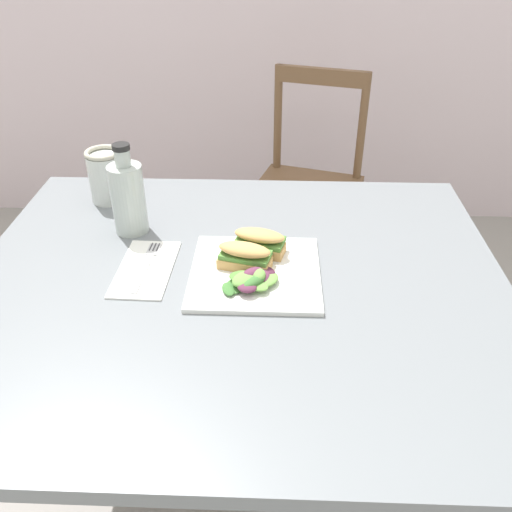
{
  "coord_description": "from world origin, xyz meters",
  "views": [
    {
      "loc": [
        0.1,
        -0.89,
        1.39
      ],
      "look_at": [
        0.06,
        0.07,
        0.76
      ],
      "focal_mm": 37.91,
      "sensor_mm": 36.0,
      "label": 1
    }
  ],
  "objects_px": {
    "chair_wooden_far": "(308,186)",
    "bottle_cold_brew": "(129,201)",
    "mason_jar_iced_tea": "(107,178)",
    "dining_table": "(237,328)",
    "sandwich_half_back": "(260,241)",
    "fork_on_napkin": "(148,263)",
    "sandwich_half_front": "(245,256)",
    "plate_lunch": "(255,273)"
  },
  "relations": [
    {
      "from": "sandwich_half_back",
      "to": "plate_lunch",
      "type": "bearing_deg",
      "value": -95.37
    },
    {
      "from": "chair_wooden_far",
      "to": "bottle_cold_brew",
      "type": "height_order",
      "value": "bottle_cold_brew"
    },
    {
      "from": "fork_on_napkin",
      "to": "mason_jar_iced_tea",
      "type": "xyz_separation_m",
      "value": [
        -0.16,
        0.3,
        0.06
      ]
    },
    {
      "from": "sandwich_half_front",
      "to": "bottle_cold_brew",
      "type": "bearing_deg",
      "value": 149.97
    },
    {
      "from": "bottle_cold_brew",
      "to": "fork_on_napkin",
      "type": "bearing_deg",
      "value": -65.46
    },
    {
      "from": "sandwich_half_front",
      "to": "fork_on_napkin",
      "type": "distance_m",
      "value": 0.21
    },
    {
      "from": "sandwich_half_back",
      "to": "bottle_cold_brew",
      "type": "distance_m",
      "value": 0.32
    },
    {
      "from": "sandwich_half_back",
      "to": "sandwich_half_front",
      "type": "bearing_deg",
      "value": -116.6
    },
    {
      "from": "sandwich_half_front",
      "to": "bottle_cold_brew",
      "type": "relative_size",
      "value": 0.56
    },
    {
      "from": "fork_on_napkin",
      "to": "dining_table",
      "type": "bearing_deg",
      "value": -14.98
    },
    {
      "from": "dining_table",
      "to": "fork_on_napkin",
      "type": "distance_m",
      "value": 0.24
    },
    {
      "from": "sandwich_half_front",
      "to": "mason_jar_iced_tea",
      "type": "distance_m",
      "value": 0.48
    },
    {
      "from": "chair_wooden_far",
      "to": "plate_lunch",
      "type": "distance_m",
      "value": 1.09
    },
    {
      "from": "sandwich_half_back",
      "to": "mason_jar_iced_tea",
      "type": "relative_size",
      "value": 0.87
    },
    {
      "from": "plate_lunch",
      "to": "bottle_cold_brew",
      "type": "distance_m",
      "value": 0.35
    },
    {
      "from": "chair_wooden_far",
      "to": "fork_on_napkin",
      "type": "relative_size",
      "value": 4.68
    },
    {
      "from": "plate_lunch",
      "to": "bottle_cold_brew",
      "type": "relative_size",
      "value": 1.25
    },
    {
      "from": "dining_table",
      "to": "sandwich_half_front",
      "type": "bearing_deg",
      "value": 66.05
    },
    {
      "from": "dining_table",
      "to": "mason_jar_iced_tea",
      "type": "relative_size",
      "value": 8.18
    },
    {
      "from": "bottle_cold_brew",
      "to": "mason_jar_iced_tea",
      "type": "xyz_separation_m",
      "value": [
        -0.09,
        0.15,
        -0.02
      ]
    },
    {
      "from": "plate_lunch",
      "to": "fork_on_napkin",
      "type": "distance_m",
      "value": 0.23
    },
    {
      "from": "sandwich_half_front",
      "to": "mason_jar_iced_tea",
      "type": "height_order",
      "value": "mason_jar_iced_tea"
    },
    {
      "from": "chair_wooden_far",
      "to": "sandwich_half_front",
      "type": "relative_size",
      "value": 7.3
    },
    {
      "from": "sandwich_half_back",
      "to": "mason_jar_iced_tea",
      "type": "height_order",
      "value": "mason_jar_iced_tea"
    },
    {
      "from": "dining_table",
      "to": "bottle_cold_brew",
      "type": "relative_size",
      "value": 5.22
    },
    {
      "from": "mason_jar_iced_tea",
      "to": "chair_wooden_far",
      "type": "bearing_deg",
      "value": 51.69
    },
    {
      "from": "dining_table",
      "to": "mason_jar_iced_tea",
      "type": "height_order",
      "value": "mason_jar_iced_tea"
    },
    {
      "from": "fork_on_napkin",
      "to": "bottle_cold_brew",
      "type": "bearing_deg",
      "value": 114.54
    },
    {
      "from": "plate_lunch",
      "to": "sandwich_half_front",
      "type": "bearing_deg",
      "value": 150.78
    },
    {
      "from": "chair_wooden_far",
      "to": "bottle_cold_brew",
      "type": "relative_size",
      "value": 4.06
    },
    {
      "from": "dining_table",
      "to": "sandwich_half_back",
      "type": "bearing_deg",
      "value": 64.41
    },
    {
      "from": "sandwich_half_back",
      "to": "fork_on_napkin",
      "type": "height_order",
      "value": "sandwich_half_back"
    },
    {
      "from": "dining_table",
      "to": "fork_on_napkin",
      "type": "xyz_separation_m",
      "value": [
        -0.19,
        0.05,
        0.13
      ]
    },
    {
      "from": "mason_jar_iced_tea",
      "to": "sandwich_half_front",
      "type": "bearing_deg",
      "value": -40.21
    },
    {
      "from": "dining_table",
      "to": "bottle_cold_brew",
      "type": "height_order",
      "value": "bottle_cold_brew"
    },
    {
      "from": "chair_wooden_far",
      "to": "fork_on_napkin",
      "type": "height_order",
      "value": "chair_wooden_far"
    },
    {
      "from": "sandwich_half_front",
      "to": "chair_wooden_far",
      "type": "bearing_deg",
      "value": 79.42
    },
    {
      "from": "dining_table",
      "to": "sandwich_half_back",
      "type": "relative_size",
      "value": 9.39
    },
    {
      "from": "chair_wooden_far",
      "to": "bottle_cold_brew",
      "type": "distance_m",
      "value": 1.05
    },
    {
      "from": "dining_table",
      "to": "bottle_cold_brew",
      "type": "xyz_separation_m",
      "value": [
        -0.26,
        0.19,
        0.2
      ]
    },
    {
      "from": "sandwich_half_back",
      "to": "bottle_cold_brew",
      "type": "relative_size",
      "value": 0.56
    },
    {
      "from": "fork_on_napkin",
      "to": "bottle_cold_brew",
      "type": "height_order",
      "value": "bottle_cold_brew"
    }
  ]
}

